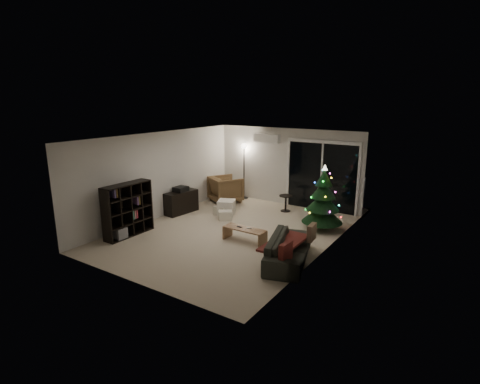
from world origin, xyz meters
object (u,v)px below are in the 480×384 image
object	(u,v)px
armchair	(226,189)
sofa	(288,249)
coffee_table	(245,235)
christmas_tree	(323,197)
media_cabinet	(181,202)
bookshelf	(123,209)

from	to	relation	value
armchair	sofa	size ratio (longest dim) A/B	0.50
coffee_table	sofa	bearing A→B (deg)	-16.75
armchair	coffee_table	size ratio (longest dim) A/B	0.89
christmas_tree	sofa	bearing A→B (deg)	-86.17
sofa	christmas_tree	size ratio (longest dim) A/B	1.10
christmas_tree	coffee_table	bearing A→B (deg)	-123.12
media_cabinet	coffee_table	world-z (taller)	media_cabinet
media_cabinet	armchair	distance (m)	1.81
bookshelf	christmas_tree	world-z (taller)	christmas_tree
armchair	coffee_table	distance (m)	3.66
media_cabinet	sofa	size ratio (longest dim) A/B	0.56
bookshelf	christmas_tree	distance (m)	5.21
armchair	coffee_table	world-z (taller)	armchair
sofa	coffee_table	bearing A→B (deg)	55.42
armchair	sofa	xyz separation A→B (m)	(3.87, -3.15, -0.16)
armchair	christmas_tree	xyz separation A→B (m)	(3.72, -0.78, 0.44)
coffee_table	christmas_tree	bearing A→B (deg)	58.05
armchair	christmas_tree	distance (m)	3.82
armchair	christmas_tree	size ratio (longest dim) A/B	0.55
sofa	coffee_table	xyz separation A→B (m)	(-1.40, 0.45, -0.11)
armchair	sofa	distance (m)	4.99
armchair	bookshelf	bearing A→B (deg)	112.66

